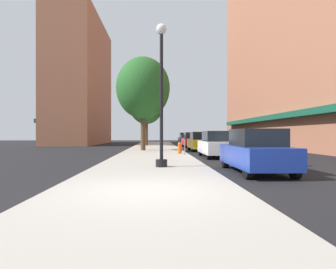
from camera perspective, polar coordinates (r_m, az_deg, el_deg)
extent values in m
plane|color=black|center=(25.38, 6.38, -3.23)|extent=(90.00, 90.00, 0.00)
cube|color=#A8A399|center=(26.10, -2.68, -3.01)|extent=(4.80, 50.00, 0.12)
cube|color=#9E6047|center=(34.37, 24.80, 18.66)|extent=(6.00, 40.00, 24.84)
cube|color=#144C38|center=(31.25, 19.30, 3.07)|extent=(0.90, 34.00, 0.50)
cube|color=#9E6047|center=(46.11, -16.44, 9.64)|extent=(6.00, 18.00, 18.24)
cube|color=#144C38|center=(46.45, -20.45, 2.09)|extent=(0.90, 15.30, 0.50)
cylinder|color=black|center=(12.18, -1.28, -5.56)|extent=(0.48, 0.48, 0.30)
cylinder|color=black|center=(12.22, -1.28, 7.37)|extent=(0.14, 0.14, 5.20)
sphere|color=silver|center=(12.88, -1.28, 19.74)|extent=(0.44, 0.44, 0.44)
cylinder|color=#E05614|center=(20.24, 2.26, -2.86)|extent=(0.26, 0.26, 0.62)
sphere|color=#E05614|center=(20.22, 2.26, -1.84)|extent=(0.24, 0.24, 0.24)
cylinder|color=#E05614|center=(20.24, 2.65, -2.60)|extent=(0.12, 0.10, 0.10)
cylinder|color=slate|center=(21.73, 2.61, -2.09)|extent=(0.06, 0.06, 1.05)
cube|color=#33383D|center=(21.71, 2.61, -0.36)|extent=(0.14, 0.09, 0.26)
cylinder|color=slate|center=(19.09, 3.27, -2.39)|extent=(0.06, 0.06, 1.05)
cube|color=#33383D|center=(19.07, 3.27, -0.42)|extent=(0.14, 0.09, 0.26)
cylinder|color=#4C3823|center=(24.64, -4.85, 1.05)|extent=(0.40, 0.40, 3.53)
ellipsoid|color=#235B23|center=(24.93, -4.85, 8.99)|extent=(4.48, 4.48, 5.15)
cylinder|color=#4C3823|center=(34.99, -4.23, 0.64)|extent=(0.40, 0.40, 3.37)
ellipsoid|color=#235B23|center=(35.18, -4.23, 5.94)|extent=(4.18, 4.18, 4.80)
cylinder|color=black|center=(13.05, 11.03, -4.97)|extent=(0.22, 0.64, 0.64)
cylinder|color=black|center=(13.49, 17.52, -4.81)|extent=(0.22, 0.64, 0.64)
cylinder|color=black|center=(9.97, 15.23, -6.54)|extent=(0.22, 0.64, 0.64)
cylinder|color=black|center=(10.54, 23.40, -6.18)|extent=(0.22, 0.64, 0.64)
cube|color=#1E389E|center=(11.70, 16.55, -3.99)|extent=(1.80, 4.30, 0.76)
cube|color=black|center=(11.53, 16.79, -0.56)|extent=(1.56, 2.20, 0.64)
cylinder|color=black|center=(20.25, 6.30, -3.17)|extent=(0.22, 0.64, 0.64)
cylinder|color=black|center=(20.54, 10.62, -3.12)|extent=(0.22, 0.64, 0.64)
cylinder|color=black|center=(17.10, 7.87, -3.77)|extent=(0.22, 0.64, 0.64)
cylinder|color=black|center=(17.44, 12.93, -3.70)|extent=(0.22, 0.64, 0.64)
cube|color=silver|center=(18.80, 9.37, -2.45)|extent=(1.80, 4.30, 0.76)
cube|color=black|center=(18.63, 9.46, -0.31)|extent=(1.56, 2.20, 0.64)
cylinder|color=black|center=(27.27, 4.13, -2.33)|extent=(0.22, 0.64, 0.64)
cylinder|color=black|center=(27.48, 7.36, -2.31)|extent=(0.22, 0.64, 0.64)
cylinder|color=black|center=(24.09, 4.95, -2.65)|extent=(0.22, 0.64, 0.64)
cylinder|color=black|center=(24.33, 8.60, -2.62)|extent=(0.22, 0.64, 0.64)
cube|color=gold|center=(25.77, 6.24, -1.76)|extent=(1.80, 4.30, 0.76)
cube|color=black|center=(25.61, 6.29, -0.20)|extent=(1.56, 2.20, 0.64)
cylinder|color=black|center=(33.49, 2.97, -1.88)|extent=(0.22, 0.64, 0.64)
cylinder|color=black|center=(33.66, 5.61, -1.87)|extent=(0.22, 0.64, 0.64)
cylinder|color=black|center=(30.30, 3.50, -2.09)|extent=(0.22, 0.64, 0.64)
cylinder|color=black|center=(30.49, 6.42, -2.07)|extent=(0.22, 0.64, 0.64)
cube|color=red|center=(31.97, 4.61, -1.40)|extent=(1.80, 4.30, 0.76)
cube|color=black|center=(31.81, 4.64, -0.15)|extent=(1.56, 2.20, 0.64)
cylinder|color=black|center=(40.05, 2.13, -1.56)|extent=(0.22, 0.64, 0.64)
cylinder|color=black|center=(40.20, 4.35, -1.55)|extent=(0.22, 0.64, 0.64)
cylinder|color=black|center=(36.86, 2.50, -1.70)|extent=(0.22, 0.64, 0.64)
cylinder|color=black|center=(37.02, 4.91, -1.69)|extent=(0.22, 0.64, 0.64)
cube|color=black|center=(38.52, 3.47, -1.15)|extent=(1.80, 4.30, 0.76)
cube|color=black|center=(38.36, 3.49, -0.11)|extent=(1.56, 2.20, 0.64)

